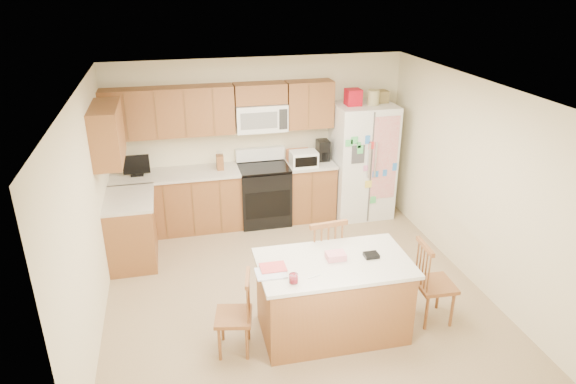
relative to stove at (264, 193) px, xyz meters
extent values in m
plane|color=#8E6E4E|center=(0.00, -1.94, -0.47)|extent=(4.50, 4.50, 0.00)
cube|color=beige|center=(0.00, 0.31, 0.78)|extent=(4.50, 0.10, 2.50)
cube|color=beige|center=(0.00, -4.19, 0.78)|extent=(4.50, 0.10, 2.50)
cube|color=beige|center=(-2.25, -1.94, 0.78)|extent=(0.10, 4.50, 2.50)
cube|color=beige|center=(2.25, -1.94, 0.78)|extent=(0.10, 4.50, 2.50)
cube|color=white|center=(0.00, -1.94, 2.03)|extent=(4.50, 4.50, 0.04)
cube|color=brown|center=(-1.31, 0.01, -0.03)|extent=(1.87, 0.60, 0.88)
cube|color=brown|center=(0.74, 0.01, -0.03)|extent=(0.72, 0.60, 0.88)
cube|color=brown|center=(-1.95, -0.76, -0.03)|extent=(0.60, 0.95, 0.88)
cube|color=beige|center=(-1.31, 0.00, 0.43)|extent=(1.87, 0.64, 0.04)
cube|color=beige|center=(0.74, 0.00, 0.43)|extent=(0.72, 0.64, 0.04)
cube|color=beige|center=(-1.94, -0.76, 0.43)|extent=(0.64, 0.95, 0.04)
cube|color=brown|center=(-1.32, 0.15, 1.33)|extent=(1.85, 0.33, 0.70)
cube|color=brown|center=(0.75, 0.15, 1.33)|extent=(0.70, 0.33, 0.70)
cube|color=brown|center=(0.00, 0.15, 1.53)|extent=(0.76, 0.33, 0.29)
cube|color=brown|center=(-2.08, -0.76, 1.33)|extent=(0.33, 0.95, 0.70)
cube|color=brown|center=(-1.90, -0.02, 1.33)|extent=(0.02, 0.01, 0.66)
cube|color=brown|center=(-1.90, -0.29, -0.03)|extent=(0.02, 0.01, 0.84)
cube|color=brown|center=(-1.50, -0.02, 1.33)|extent=(0.02, 0.01, 0.66)
cube|color=brown|center=(-1.50, -0.29, -0.03)|extent=(0.02, 0.01, 0.84)
cube|color=brown|center=(-1.10, -0.02, 1.33)|extent=(0.02, 0.01, 0.66)
cube|color=brown|center=(-1.10, -0.29, -0.03)|extent=(0.02, 0.01, 0.84)
cube|color=brown|center=(-0.70, -0.02, 1.33)|extent=(0.01, 0.01, 0.66)
cube|color=brown|center=(-0.70, -0.29, -0.03)|extent=(0.01, 0.01, 0.84)
cube|color=brown|center=(0.70, -0.02, 1.33)|extent=(0.01, 0.01, 0.66)
cube|color=brown|center=(0.70, -0.29, -0.03)|extent=(0.01, 0.01, 0.84)
cube|color=white|center=(0.00, 0.12, 1.18)|extent=(0.76, 0.38, 0.40)
cube|color=slate|center=(-0.06, -0.07, 1.18)|extent=(0.54, 0.01, 0.24)
cube|color=#262626|center=(0.30, -0.07, 1.18)|extent=(0.12, 0.01, 0.30)
cube|color=brown|center=(-0.65, 0.01, 0.56)|extent=(0.10, 0.14, 0.22)
cube|color=black|center=(-1.85, 0.03, 0.46)|extent=(0.18, 0.12, 0.02)
cube|color=black|center=(-1.85, 0.03, 0.62)|extent=(0.38, 0.03, 0.28)
cube|color=#BB5D30|center=(0.58, 0.09, 0.54)|extent=(0.35, 0.22, 0.18)
cube|color=white|center=(0.60, -0.14, 0.56)|extent=(0.40, 0.28, 0.23)
cube|color=black|center=(0.60, -0.28, 0.56)|extent=(0.34, 0.01, 0.15)
cube|color=black|center=(0.96, 0.06, 0.61)|extent=(0.18, 0.22, 0.32)
cylinder|color=black|center=(0.96, -0.01, 0.54)|extent=(0.12, 0.12, 0.12)
cube|color=black|center=(0.00, -0.01, -0.03)|extent=(0.76, 0.64, 0.88)
cube|color=black|center=(0.00, -0.33, -0.05)|extent=(0.68, 0.01, 0.42)
cube|color=black|center=(0.00, -0.01, 0.43)|extent=(0.76, 0.64, 0.03)
cube|color=white|center=(0.00, 0.25, 0.56)|extent=(0.76, 0.10, 0.20)
cube|color=white|center=(1.57, -0.06, 0.43)|extent=(0.90, 0.75, 1.80)
cube|color=#4C4C4C|center=(1.57, -0.44, 0.43)|extent=(0.02, 0.01, 1.75)
cube|color=silver|center=(1.52, -0.47, 0.58)|extent=(0.02, 0.03, 0.55)
cube|color=silver|center=(1.62, -0.47, 0.58)|extent=(0.02, 0.03, 0.55)
cube|color=#3F3F44|center=(1.35, -0.44, 0.68)|extent=(0.20, 0.01, 0.28)
cube|color=#D84C59|center=(1.77, -0.44, 0.58)|extent=(0.42, 0.01, 1.30)
cube|color=#B2091A|center=(1.37, -0.06, 1.45)|extent=(0.22, 0.22, 0.24)
cylinder|color=tan|center=(1.67, -0.11, 1.44)|extent=(0.18, 0.18, 0.22)
cube|color=olive|center=(1.85, 0.02, 1.42)|extent=(0.18, 0.20, 0.18)
cube|color=brown|center=(0.21, -2.84, -0.06)|extent=(1.52, 0.87, 0.83)
cube|color=beige|center=(0.21, -2.84, 0.38)|extent=(1.60, 0.95, 0.04)
cylinder|color=#B2091A|center=(-0.29, -3.12, 0.43)|extent=(0.08, 0.08, 0.06)
cylinder|color=white|center=(-0.29, -3.12, 0.44)|extent=(0.09, 0.09, 0.09)
cube|color=pink|center=(0.24, -2.79, 0.43)|extent=(0.20, 0.15, 0.07)
cube|color=black|center=(0.62, -2.84, 0.42)|extent=(0.15, 0.12, 0.04)
cube|color=white|center=(-0.48, -2.91, 0.41)|extent=(0.30, 0.24, 0.01)
cube|color=#D84C4C|center=(-0.44, -2.83, 0.42)|extent=(0.26, 0.20, 0.01)
cylinder|color=white|center=(-0.07, -3.07, 0.40)|extent=(0.14, 0.05, 0.01)
cube|color=brown|center=(-0.87, -2.90, -0.06)|extent=(0.44, 0.45, 0.04)
cylinder|color=brown|center=(-0.97, -2.72, -0.28)|extent=(0.03, 0.03, 0.39)
cylinder|color=brown|center=(-1.03, -3.03, -0.28)|extent=(0.03, 0.03, 0.39)
cylinder|color=brown|center=(-0.70, -2.78, -0.28)|extent=(0.03, 0.03, 0.39)
cylinder|color=brown|center=(-0.77, -3.08, -0.28)|extent=(0.03, 0.03, 0.39)
cylinder|color=brown|center=(-0.69, -2.80, 0.18)|extent=(0.02, 0.02, 0.44)
cylinder|color=brown|center=(-0.70, -2.87, 0.18)|extent=(0.02, 0.02, 0.44)
cylinder|color=brown|center=(-0.72, -2.94, 0.18)|extent=(0.02, 0.02, 0.44)
cylinder|color=brown|center=(-0.73, -3.00, 0.18)|extent=(0.02, 0.02, 0.44)
cylinder|color=brown|center=(-0.74, -3.07, 0.18)|extent=(0.02, 0.02, 0.44)
cube|color=brown|center=(-0.72, -2.94, 0.40)|extent=(0.11, 0.37, 0.05)
cube|color=brown|center=(0.27, -2.18, 0.03)|extent=(0.51, 0.49, 0.05)
cylinder|color=brown|center=(0.45, -2.00, -0.23)|extent=(0.04, 0.04, 0.48)
cylinder|color=brown|center=(0.07, -2.03, -0.23)|extent=(0.04, 0.04, 0.48)
cylinder|color=brown|center=(0.48, -2.33, -0.23)|extent=(0.04, 0.04, 0.48)
cylinder|color=brown|center=(0.10, -2.37, -0.23)|extent=(0.04, 0.04, 0.48)
cylinder|color=brown|center=(0.46, -2.35, 0.32)|extent=(0.02, 0.02, 0.54)
cylinder|color=brown|center=(0.38, -2.36, 0.32)|extent=(0.02, 0.02, 0.54)
cylinder|color=brown|center=(0.29, -2.37, 0.32)|extent=(0.02, 0.02, 0.54)
cylinder|color=brown|center=(0.21, -2.38, 0.32)|extent=(0.02, 0.02, 0.54)
cylinder|color=brown|center=(0.13, -2.39, 0.32)|extent=(0.02, 0.02, 0.54)
cube|color=brown|center=(0.29, -2.37, 0.59)|extent=(0.45, 0.09, 0.06)
cube|color=brown|center=(1.38, -2.90, -0.02)|extent=(0.42, 0.44, 0.04)
cylinder|color=brown|center=(1.52, -3.07, -0.26)|extent=(0.04, 0.04, 0.43)
cylinder|color=brown|center=(1.54, -2.73, -0.26)|extent=(0.04, 0.04, 0.43)
cylinder|color=brown|center=(1.22, -3.06, -0.26)|extent=(0.04, 0.04, 0.43)
cylinder|color=brown|center=(1.24, -2.72, -0.26)|extent=(0.04, 0.04, 0.43)
cylinder|color=brown|center=(1.20, -3.04, 0.23)|extent=(0.02, 0.02, 0.48)
cylinder|color=brown|center=(1.20, -2.96, 0.23)|extent=(0.02, 0.02, 0.48)
cylinder|color=brown|center=(1.21, -2.89, 0.23)|extent=(0.02, 0.02, 0.48)
cylinder|color=brown|center=(1.21, -2.81, 0.23)|extent=(0.02, 0.02, 0.48)
cylinder|color=brown|center=(1.22, -2.74, 0.23)|extent=(0.02, 0.02, 0.48)
cube|color=brown|center=(1.21, -2.89, 0.47)|extent=(0.06, 0.40, 0.05)
camera|label=1|loc=(-1.31, -7.20, 3.16)|focal=32.00mm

